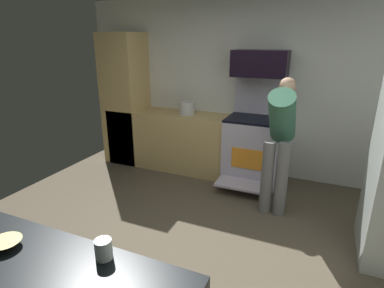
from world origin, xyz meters
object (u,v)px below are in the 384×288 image
(mug_coffee, at_px, (104,249))
(person_cook, at_px, (280,136))
(stock_pot, at_px, (187,108))
(microwave, at_px, (260,64))
(oven_range, at_px, (253,148))
(mixing_bowl_large, at_px, (6,244))

(mug_coffee, bearing_deg, person_cook, 77.83)
(mug_coffee, height_order, stock_pot, stock_pot)
(stock_pot, bearing_deg, microwave, 4.33)
(person_cook, relative_size, mug_coffee, 14.32)
(microwave, distance_m, person_cook, 1.16)
(oven_range, distance_m, stock_pot, 1.16)
(mixing_bowl_large, bearing_deg, microwave, 79.03)
(oven_range, xyz_separation_m, microwave, (0.00, 0.09, 1.18))
(oven_range, distance_m, mug_coffee, 3.19)
(mixing_bowl_large, xyz_separation_m, stock_pot, (-0.40, 3.32, 0.08))
(person_cook, bearing_deg, mixing_bowl_large, -112.59)
(mixing_bowl_large, distance_m, mug_coffee, 0.58)
(person_cook, distance_m, mixing_bowl_large, 2.86)
(person_cook, relative_size, mixing_bowl_large, 8.97)
(oven_range, distance_m, person_cook, 0.90)
(oven_range, bearing_deg, mixing_bowl_large, -101.27)
(mixing_bowl_large, bearing_deg, person_cook, 67.41)
(oven_range, height_order, microwave, microwave)
(oven_range, relative_size, person_cook, 0.96)
(oven_range, bearing_deg, stock_pot, 179.27)
(microwave, bearing_deg, mug_coffee, -91.73)
(mixing_bowl_large, bearing_deg, stock_pot, 96.82)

